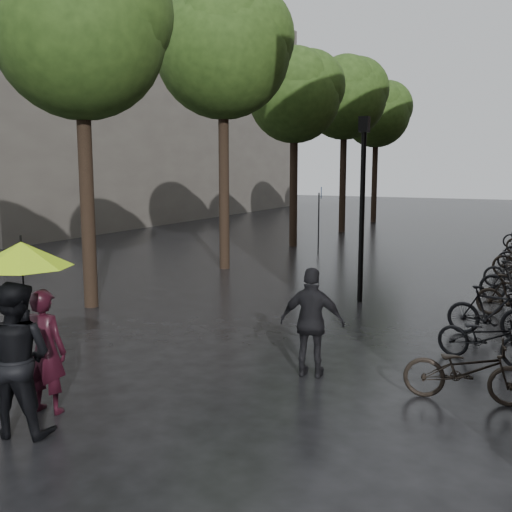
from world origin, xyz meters
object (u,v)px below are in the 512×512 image
Objects in this scene: person_burgundy at (45,351)px; pedestrian_walking at (312,322)px; lamp_post at (363,191)px; person_black at (16,359)px.

pedestrian_walking is (2.66, 2.87, 0.02)m from person_burgundy.
lamp_post is (1.83, 8.25, 1.83)m from person_burgundy.
person_black is 0.43× the size of lamp_post.
pedestrian_walking is (2.48, 3.52, -0.09)m from person_black.
lamp_post reaches higher than person_black.
person_burgundy is 0.68m from person_black.
person_black is (0.18, -0.64, 0.11)m from person_burgundy.
pedestrian_walking is 5.74m from lamp_post.
person_black reaches higher than pedestrian_walking.
person_burgundy is 0.88× the size of person_black.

